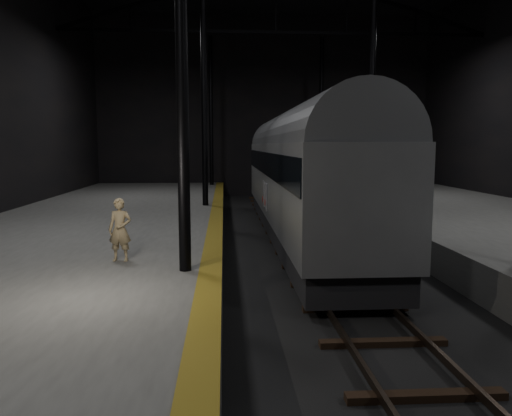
{
  "coord_description": "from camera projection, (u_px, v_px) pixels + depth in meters",
  "views": [
    {
      "loc": [
        -2.94,
        -14.74,
        3.72
      ],
      "look_at": [
        -2.06,
        -1.12,
        2.0
      ],
      "focal_mm": 35.0,
      "sensor_mm": 36.0,
      "label": 1
    }
  ],
  "objects": [
    {
      "name": "train",
      "position": [
        300.0,
        169.0,
        19.4
      ],
      "size": [
        2.81,
        18.71,
        5.0
      ],
      "color": "#A1A4A8",
      "rests_on": "ground"
    },
    {
      "name": "track",
      "position": [
        321.0,
        266.0,
        15.24
      ],
      "size": [
        2.4,
        43.0,
        0.24
      ],
      "color": "#3F3328",
      "rests_on": "ground"
    },
    {
      "name": "ground",
      "position": [
        321.0,
        268.0,
        15.25
      ],
      "size": [
        44.0,
        44.0,
        0.0
      ],
      "primitive_type": "plane",
      "color": "black",
      "rests_on": "ground"
    },
    {
      "name": "platform_left",
      "position": [
        70.0,
        255.0,
        14.71
      ],
      "size": [
        9.0,
        43.8,
        1.0
      ],
      "primitive_type": "cube",
      "color": "#51514F",
      "rests_on": "ground"
    },
    {
      "name": "tactile_strip",
      "position": [
        214.0,
        237.0,
        14.92
      ],
      "size": [
        0.5,
        43.8,
        0.01
      ],
      "primitive_type": "cube",
      "color": "brown",
      "rests_on": "platform_left"
    },
    {
      "name": "woman",
      "position": [
        120.0,
        230.0,
        11.72
      ],
      "size": [
        0.59,
        0.43,
        1.49
      ],
      "primitive_type": "imported",
      "rotation": [
        0.0,
        0.0,
        -0.13
      ],
      "color": "tan",
      "rests_on": "platform_left"
    }
  ]
}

